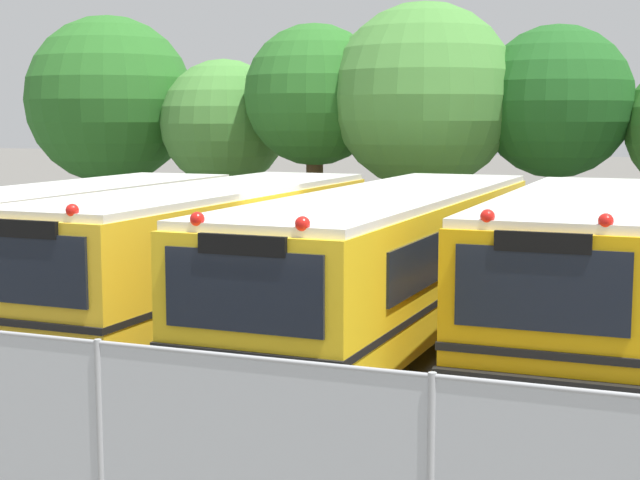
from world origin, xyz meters
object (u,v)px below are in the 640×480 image
(school_bus_1, at_px, (208,248))
(tree_4, at_px, (551,101))
(tree_0, at_px, (111,101))
(school_bus_0, at_px, (60,241))
(tree_3, at_px, (416,94))
(school_bus_3, at_px, (583,265))
(tree_1, at_px, (230,121))
(traffic_cone, at_px, (440,464))
(tree_2, at_px, (317,93))
(school_bus_2, at_px, (390,257))

(school_bus_1, relative_size, tree_4, 1.69)
(school_bus_1, bearing_deg, tree_0, -47.82)
(school_bus_0, xyz_separation_m, tree_3, (4.75, 8.94, 3.04))
(school_bus_1, distance_m, school_bus_3, 6.68)
(school_bus_0, relative_size, school_bus_1, 1.00)
(tree_1, distance_m, traffic_cone, 19.55)
(tree_2, bearing_deg, traffic_cone, -64.26)
(school_bus_0, relative_size, tree_4, 1.70)
(tree_2, bearing_deg, tree_3, 2.36)
(school_bus_1, xyz_separation_m, tree_4, (4.78, 9.68, 2.79))
(tree_2, bearing_deg, school_bus_2, -61.26)
(school_bus_2, relative_size, tree_4, 1.87)
(school_bus_0, distance_m, tree_0, 11.18)
(tree_1, xyz_separation_m, tree_3, (5.80, -0.68, 0.71))
(school_bus_1, bearing_deg, tree_2, -80.11)
(tree_4, bearing_deg, traffic_cone, -85.54)
(tree_0, xyz_separation_m, tree_1, (3.99, 0.08, -0.60))
(school_bus_0, relative_size, tree_1, 1.91)
(school_bus_3, relative_size, tree_4, 1.51)
(traffic_cone, bearing_deg, school_bus_2, 111.40)
(school_bus_3, bearing_deg, tree_3, -59.03)
(tree_2, xyz_separation_m, traffic_cone, (7.42, -15.38, -4.11))
(tree_3, bearing_deg, traffic_cone, -73.30)
(school_bus_2, distance_m, tree_3, 9.70)
(tree_3, bearing_deg, tree_1, 173.26)
(tree_3, xyz_separation_m, traffic_cone, (4.65, -15.49, -4.07))
(school_bus_0, relative_size, tree_2, 1.66)
(school_bus_0, height_order, school_bus_2, school_bus_2)
(tree_0, distance_m, tree_3, 9.80)
(school_bus_3, bearing_deg, school_bus_0, 0.87)
(traffic_cone, bearing_deg, school_bus_1, 133.05)
(school_bus_0, xyz_separation_m, school_bus_2, (6.85, -0.05, 0.05))
(school_bus_1, relative_size, tree_1, 1.90)
(school_bus_1, bearing_deg, traffic_cone, 134.18)
(school_bus_3, height_order, tree_0, tree_0)
(school_bus_3, xyz_separation_m, tree_0, (-15.06, 9.39, 2.86))
(school_bus_1, height_order, tree_4, tree_4)
(tree_3, height_order, tree_4, tree_3)
(tree_2, height_order, tree_3, tree_3)
(tree_0, bearing_deg, traffic_cone, -48.13)
(school_bus_2, bearing_deg, tree_1, -49.87)
(school_bus_0, height_order, tree_1, tree_1)
(tree_3, bearing_deg, school_bus_0, -117.99)
(tree_0, height_order, tree_4, tree_0)
(school_bus_3, xyz_separation_m, traffic_cone, (-0.63, -6.71, -1.10))
(tree_4, bearing_deg, tree_0, -179.81)
(school_bus_0, relative_size, school_bus_2, 0.91)
(tree_3, bearing_deg, tree_4, 10.86)
(school_bus_2, bearing_deg, traffic_cone, 112.32)
(school_bus_1, bearing_deg, school_bus_0, -0.35)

